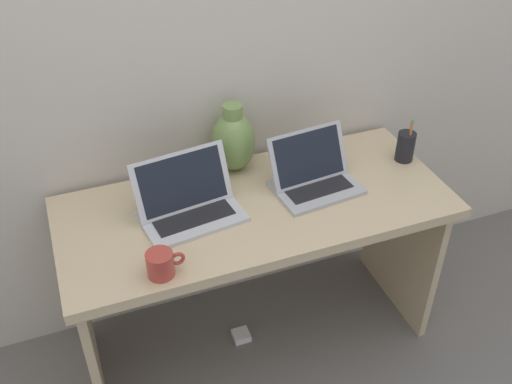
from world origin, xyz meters
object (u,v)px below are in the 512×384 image
object	(u,v)px
laptop_right	(313,173)
power_brick	(241,335)
pen_cup	(406,146)
coffee_mug	(161,264)
laptop_left	(188,200)
green_vase	(233,141)

from	to	relation	value
laptop_right	power_brick	world-z (taller)	laptop_right
laptop_right	power_brick	size ratio (longest dim) A/B	4.63
power_brick	laptop_right	bearing A→B (deg)	3.65
laptop_right	pen_cup	bearing A→B (deg)	4.07
pen_cup	power_brick	bearing A→B (deg)	-176.11
coffee_mug	pen_cup	world-z (taller)	pen_cup
laptop_right	coffee_mug	distance (m)	0.68
laptop_left	green_vase	xyz separation A→B (m)	(0.24, 0.21, 0.07)
green_vase	power_brick	xyz separation A→B (m)	(-0.06, -0.23, -0.82)
laptop_left	pen_cup	world-z (taller)	laptop_left
laptop_left	green_vase	world-z (taller)	green_vase
green_vase	power_brick	distance (m)	0.86
laptop_right	pen_cup	distance (m)	0.41
laptop_right	coffee_mug	size ratio (longest dim) A/B	2.68
green_vase	power_brick	world-z (taller)	green_vase
pen_cup	coffee_mug	bearing A→B (deg)	-164.54
laptop_right	power_brick	bearing A→B (deg)	-176.35
green_vase	laptop_right	bearing A→B (deg)	-42.24
power_brick	laptop_left	bearing A→B (deg)	173.30
laptop_left	laptop_right	xyz separation A→B (m)	(0.47, -0.00, -0.00)
laptop_left	pen_cup	xyz separation A→B (m)	(0.88, 0.03, 0.00)
laptop_left	pen_cup	size ratio (longest dim) A/B	1.95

